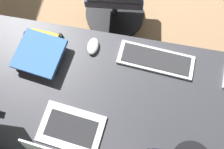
{
  "coord_description": "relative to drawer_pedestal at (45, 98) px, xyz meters",
  "views": [
    {
      "loc": [
        -0.21,
        2.16,
        1.88
      ],
      "look_at": [
        -0.16,
        1.87,
        0.95
      ],
      "focal_mm": 35.26,
      "sensor_mm": 36.0,
      "label": 1
    }
  ],
  "objects": [
    {
      "name": "book_stack_near",
      "position": [
        -0.05,
        -0.18,
        0.42
      ],
      "size": [
        0.27,
        0.29,
        0.08
      ],
      "color": "black",
      "rests_on": "desk"
    },
    {
      "name": "drawer_pedestal",
      "position": [
        0.0,
        0.0,
        0.0
      ],
      "size": [
        0.4,
        0.51,
        0.69
      ],
      "color": "#38383D",
      "rests_on": "ground"
    },
    {
      "name": "mouse_main",
      "position": [
        -0.32,
        -0.28,
        0.4
      ],
      "size": [
        0.06,
        0.1,
        0.03
      ],
      "primitive_type": "ellipsoid",
      "color": "silver",
      "rests_on": "desk"
    },
    {
      "name": "laptop_leftmost",
      "position": [
        -0.3,
        0.23,
        0.43
      ],
      "size": [
        0.34,
        0.3,
        0.21
      ],
      "color": "silver",
      "rests_on": "desk"
    },
    {
      "name": "keyboard_spare",
      "position": [
        -0.68,
        -0.27,
        0.39
      ],
      "size": [
        0.43,
        0.17,
        0.02
      ],
      "color": "silver",
      "rests_on": "desk"
    },
    {
      "name": "desk",
      "position": [
        -0.47,
        -0.03,
        0.32
      ],
      "size": [
        2.35,
        0.73,
        0.73
      ],
      "color": "#38383D",
      "rests_on": "ground"
    }
  ]
}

